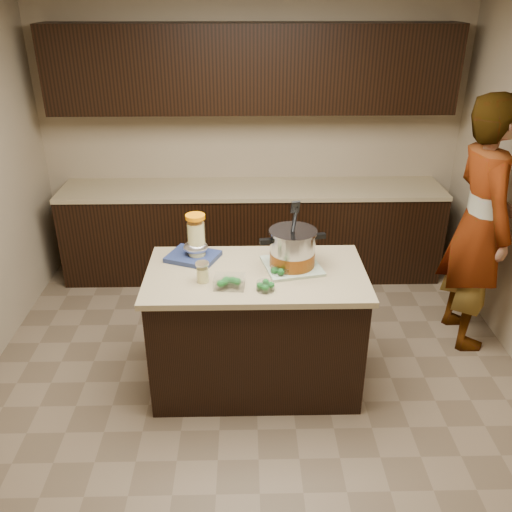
{
  "coord_description": "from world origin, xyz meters",
  "views": [
    {
      "loc": [
        -0.07,
        -3.16,
        2.59
      ],
      "look_at": [
        0.0,
        0.0,
        1.02
      ],
      "focal_mm": 38.0,
      "sensor_mm": 36.0,
      "label": 1
    }
  ],
  "objects_px": {
    "person": "(480,225)",
    "lemonade_pitcher": "(196,239)",
    "island": "(256,329)",
    "stock_pot": "(292,250)"
  },
  "relations": [
    {
      "from": "person",
      "to": "lemonade_pitcher",
      "type": "bearing_deg",
      "value": 97.62
    },
    {
      "from": "island",
      "to": "person",
      "type": "height_order",
      "value": "person"
    },
    {
      "from": "island",
      "to": "lemonade_pitcher",
      "type": "relative_size",
      "value": 4.52
    },
    {
      "from": "lemonade_pitcher",
      "to": "person",
      "type": "bearing_deg",
      "value": 9.41
    },
    {
      "from": "stock_pot",
      "to": "island",
      "type": "bearing_deg",
      "value": -176.76
    },
    {
      "from": "island",
      "to": "stock_pot",
      "type": "relative_size",
      "value": 3.22
    },
    {
      "from": "person",
      "to": "stock_pot",
      "type": "bearing_deg",
      "value": 106.84
    },
    {
      "from": "island",
      "to": "stock_pot",
      "type": "xyz_separation_m",
      "value": [
        0.24,
        0.07,
        0.57
      ]
    },
    {
      "from": "island",
      "to": "lemonade_pitcher",
      "type": "xyz_separation_m",
      "value": [
        -0.4,
        0.21,
        0.6
      ]
    },
    {
      "from": "island",
      "to": "person",
      "type": "xyz_separation_m",
      "value": [
        1.7,
        0.56,
        0.53
      ]
    }
  ]
}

